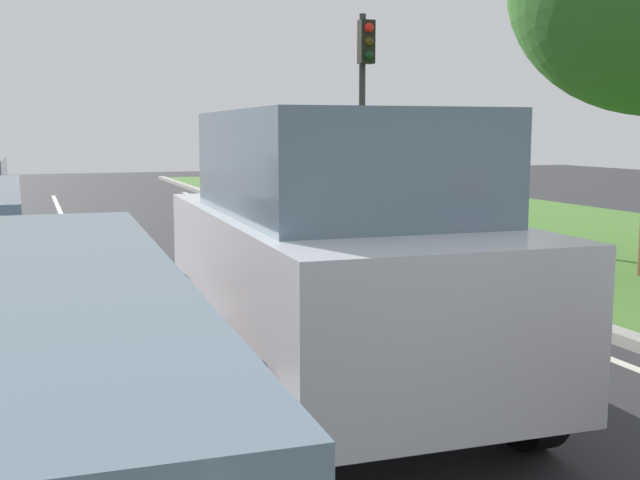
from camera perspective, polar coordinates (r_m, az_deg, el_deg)
ground_plane at (r=11.82m, az=-12.78°, el=-2.72°), size 60.00×60.00×0.00m
lane_line_center at (r=11.75m, az=-16.17°, el=-2.88°), size 0.12×32.00×0.01m
lane_line_right_edge at (r=12.77m, az=3.44°, el=-1.73°), size 0.12×32.00×0.01m
grass_verge_right at (r=15.38m, az=20.41°, el=-0.48°), size 9.00×48.00×0.06m
curb_right at (r=12.97m, az=5.47°, el=-1.35°), size 0.24×48.00×0.12m
car_suv_ahead at (r=6.38m, az=0.94°, el=-0.84°), size 2.09×4.56×2.28m
traffic_light_near_right at (r=17.28m, az=3.21°, el=11.24°), size 0.32×0.50×4.58m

